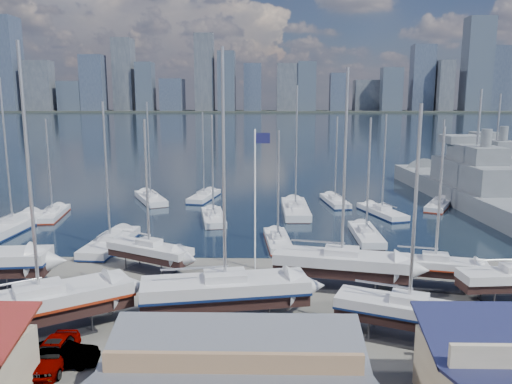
{
  "coord_description": "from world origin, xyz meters",
  "views": [
    {
      "loc": [
        1.47,
        -46.6,
        15.25
      ],
      "look_at": [
        0.32,
        8.0,
        5.1
      ],
      "focal_mm": 35.0,
      "sensor_mm": 36.0,
      "label": 1
    }
  ],
  "objects_px": {
    "naval_ship_east": "(473,193)",
    "car_a": "(53,353)",
    "flagpole": "(256,203)",
    "naval_ship_west": "(493,177)"
  },
  "relations": [
    {
      "from": "flagpole",
      "to": "naval_ship_east",
      "type": "bearing_deg",
      "value": 49.24
    },
    {
      "from": "naval_ship_east",
      "to": "car_a",
      "type": "relative_size",
      "value": 10.55
    },
    {
      "from": "naval_ship_west",
      "to": "flagpole",
      "type": "bearing_deg",
      "value": 138.04
    },
    {
      "from": "car_a",
      "to": "naval_ship_east",
      "type": "bearing_deg",
      "value": 46.15
    },
    {
      "from": "naval_ship_west",
      "to": "flagpole",
      "type": "distance_m",
      "value": 66.92
    },
    {
      "from": "naval_ship_west",
      "to": "car_a",
      "type": "distance_m",
      "value": 81.8
    },
    {
      "from": "naval_ship_east",
      "to": "flagpole",
      "type": "xyz_separation_m",
      "value": [
        -31.19,
        -36.18,
        5.97
      ]
    },
    {
      "from": "naval_ship_east",
      "to": "flagpole",
      "type": "height_order",
      "value": "naval_ship_east"
    },
    {
      "from": "car_a",
      "to": "flagpole",
      "type": "relative_size",
      "value": 0.36
    },
    {
      "from": "naval_ship_east",
      "to": "naval_ship_west",
      "type": "xyz_separation_m",
      "value": [
        10.11,
        16.13,
        -0.0
      ]
    }
  ]
}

